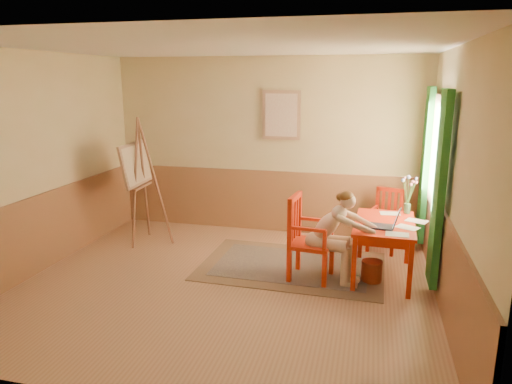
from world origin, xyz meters
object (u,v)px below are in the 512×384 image
(table, at_px, (384,229))
(laptop, at_px, (385,224))
(figure, at_px, (333,232))
(chair_left, at_px, (307,238))
(easel, at_px, (138,169))
(chair_back, at_px, (386,220))

(table, relative_size, laptop, 2.82)
(figure, bearing_deg, table, 28.21)
(figure, bearing_deg, laptop, 8.90)
(figure, bearing_deg, chair_left, 173.89)
(chair_left, height_order, figure, figure)
(chair_left, height_order, laptop, chair_left)
(table, bearing_deg, chair_left, -162.66)
(table, xyz_separation_m, laptop, (-0.00, -0.23, 0.14))
(table, distance_m, easel, 3.65)
(table, xyz_separation_m, easel, (-3.58, 0.49, 0.50))
(chair_back, xyz_separation_m, figure, (-0.65, -1.35, 0.19))
(table, relative_size, chair_back, 1.36)
(chair_back, height_order, easel, easel)
(table, height_order, chair_left, chair_left)
(table, relative_size, easel, 0.64)
(figure, xyz_separation_m, easel, (-2.98, 0.81, 0.49))
(chair_back, bearing_deg, laptop, -92.39)
(easel, bearing_deg, chair_left, -16.32)
(easel, bearing_deg, figure, -15.26)
(laptop, bearing_deg, chair_left, -176.32)
(table, bearing_deg, laptop, -91.15)
(chair_left, xyz_separation_m, laptop, (0.92, 0.06, 0.23))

